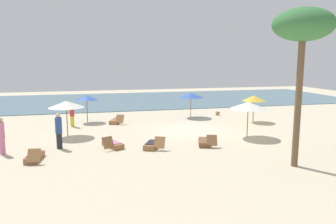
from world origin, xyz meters
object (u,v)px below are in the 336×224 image
at_px(umbrella_2, 66,104).
at_px(person_1, 72,114).
at_px(lounger_1, 153,145).
at_px(palm_0, 303,28).
at_px(person_2, 2,136).
at_px(umbrella_3, 191,95).
at_px(person_0, 59,131).
at_px(dog, 217,113).
at_px(umbrella_0, 254,98).
at_px(umbrella_4, 87,98).
at_px(lounger_0, 205,142).
at_px(lounger_3, 34,157).
at_px(lounger_4, 112,144).
at_px(lounger_2, 116,121).
at_px(umbrella_1, 248,105).

bearing_deg(umbrella_2, person_1, 86.93).
xyz_separation_m(lounger_1, palm_0, (5.70, -4.52, 5.93)).
xyz_separation_m(umbrella_2, person_2, (-2.99, -3.32, -1.05)).
height_order(umbrella_3, person_0, umbrella_3).
relative_size(umbrella_3, person_1, 1.17).
distance_m(person_0, dog, 14.76).
distance_m(umbrella_0, dog, 4.17).
bearing_deg(umbrella_4, person_0, -101.30).
bearing_deg(lounger_0, lounger_3, -175.06).
bearing_deg(lounger_4, umbrella_2, 127.52).
bearing_deg(palm_0, lounger_0, 121.68).
relative_size(lounger_2, palm_0, 0.25).
xyz_separation_m(lounger_3, person_2, (-1.73, 1.46, 0.80)).
height_order(umbrella_1, dog, umbrella_1).
distance_m(umbrella_3, person_1, 9.57).
bearing_deg(lounger_0, umbrella_4, 127.26).
xyz_separation_m(umbrella_2, lounger_1, (4.68, -3.90, -1.86)).
bearing_deg(umbrella_3, person_2, -147.67).
distance_m(umbrella_2, lounger_0, 8.85).
relative_size(umbrella_3, person_0, 1.06).
distance_m(lounger_2, lounger_3, 9.52).
distance_m(umbrella_4, palm_0, 16.38).
bearing_deg(lounger_3, lounger_1, 8.50).
bearing_deg(lounger_4, person_0, 170.46).
height_order(lounger_3, lounger_4, lounger_4).
bearing_deg(dog, umbrella_2, -157.08).
height_order(person_1, dog, person_1).
height_order(lounger_2, person_1, person_1).
xyz_separation_m(umbrella_1, palm_0, (-0.48, -5.56, 4.12)).
xyz_separation_m(lounger_1, dog, (7.46, 9.03, -0.01)).
relative_size(umbrella_0, umbrella_2, 0.91).
relative_size(person_2, palm_0, 0.27).
height_order(lounger_1, palm_0, palm_0).
bearing_deg(person_0, lounger_0, -8.41).
distance_m(umbrella_0, person_1, 13.58).
bearing_deg(palm_0, person_0, 152.35).
distance_m(lounger_0, lounger_2, 8.73).
relative_size(umbrella_2, umbrella_4, 1.08).
bearing_deg(lounger_1, person_1, 123.27).
bearing_deg(person_2, palm_0, -20.87).
height_order(lounger_2, person_2, person_2).
relative_size(umbrella_0, umbrella_4, 0.99).
relative_size(umbrella_2, umbrella_3, 1.09).
xyz_separation_m(umbrella_2, palm_0, (10.38, -8.42, 4.08)).
xyz_separation_m(umbrella_2, umbrella_4, (1.20, 4.48, -0.14)).
relative_size(umbrella_2, lounger_1, 1.28).
distance_m(umbrella_4, lounger_1, 9.23).
height_order(umbrella_3, lounger_2, umbrella_3).
bearing_deg(lounger_4, lounger_3, -158.84).
bearing_deg(person_0, lounger_2, 60.85).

